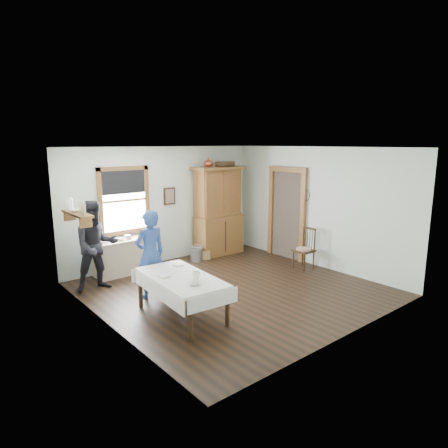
% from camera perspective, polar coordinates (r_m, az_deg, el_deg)
% --- Properties ---
extents(room, '(5.01, 5.01, 2.70)m').
position_cam_1_polar(room, '(7.46, 1.30, 0.46)').
color(room, black).
rests_on(room, ground).
extents(window, '(1.18, 0.07, 1.48)m').
position_cam_1_polar(window, '(8.93, -14.09, 3.80)').
color(window, white).
rests_on(window, room).
extents(doorway, '(0.09, 1.14, 2.22)m').
position_cam_1_polar(doorway, '(9.80, 8.95, 1.88)').
color(doorway, '#483D34').
rests_on(doorway, room).
extents(wall_shelf, '(0.24, 1.00, 0.44)m').
position_cam_1_polar(wall_shelf, '(7.58, -20.37, 1.61)').
color(wall_shelf, brown).
rests_on(wall_shelf, room).
extents(framed_picture, '(0.30, 0.04, 0.40)m').
position_cam_1_polar(framed_picture, '(9.49, -7.77, 3.96)').
color(framed_picture, '#342212').
rests_on(framed_picture, room).
extents(rug_beater, '(0.01, 0.27, 0.27)m').
position_cam_1_polar(rug_beater, '(9.36, 11.56, 4.79)').
color(rug_beater, black).
rests_on(rug_beater, room).
extents(work_counter, '(1.34, 0.52, 0.77)m').
position_cam_1_polar(work_counter, '(8.89, -13.94, -4.48)').
color(work_counter, tan).
rests_on(work_counter, room).
extents(china_hutch, '(1.31, 0.64, 2.21)m').
position_cam_1_polar(china_hutch, '(10.00, -0.79, 1.87)').
color(china_hutch, brown).
rests_on(china_hutch, room).
extents(dining_table, '(1.04, 1.78, 0.69)m').
position_cam_1_polar(dining_table, '(6.60, -6.10, -10.24)').
color(dining_table, silver).
rests_on(dining_table, room).
extents(spindle_chair, '(0.43, 0.43, 0.93)m').
position_cam_1_polar(spindle_chair, '(9.09, 11.34, -3.47)').
color(spindle_chair, '#342212').
rests_on(spindle_chair, room).
extents(pail, '(0.31, 0.31, 0.32)m').
position_cam_1_polar(pail, '(9.61, -3.97, -4.32)').
color(pail, '#999CA1').
rests_on(pail, room).
extents(wicker_basket, '(0.43, 0.36, 0.22)m').
position_cam_1_polar(wicker_basket, '(9.75, -3.27, -4.39)').
color(wicker_basket, '#A6764B').
rests_on(wicker_basket, room).
extents(woman_blue, '(0.55, 0.37, 1.49)m').
position_cam_1_polar(woman_blue, '(7.36, -10.48, -4.73)').
color(woman_blue, navy).
rests_on(woman_blue, room).
extents(figure_dark, '(0.85, 0.71, 1.60)m').
position_cam_1_polar(figure_dark, '(7.97, -17.77, -3.44)').
color(figure_dark, black).
rests_on(figure_dark, room).
extents(table_cup_a, '(0.17, 0.17, 0.11)m').
position_cam_1_polar(table_cup_a, '(6.36, -3.99, -7.26)').
color(table_cup_a, white).
rests_on(table_cup_a, dining_table).
extents(table_cup_b, '(0.12, 0.12, 0.09)m').
position_cam_1_polar(table_cup_b, '(6.10, -4.10, -8.16)').
color(table_cup_b, white).
rests_on(table_cup_b, dining_table).
extents(table_bowl, '(0.22, 0.22, 0.05)m').
position_cam_1_polar(table_bowl, '(6.09, -4.22, -8.42)').
color(table_bowl, white).
rests_on(table_bowl, dining_table).
extents(counter_book, '(0.24, 0.25, 0.02)m').
position_cam_1_polar(counter_book, '(8.53, -17.03, -2.60)').
color(counter_book, '#7F6555').
rests_on(counter_book, work_counter).
extents(counter_bowl, '(0.20, 0.20, 0.06)m').
position_cam_1_polar(counter_bowl, '(8.67, -14.64, -2.12)').
color(counter_bowl, white).
rests_on(counter_bowl, work_counter).
extents(shelf_bowl, '(0.22, 0.22, 0.05)m').
position_cam_1_polar(shelf_bowl, '(7.59, -20.41, 1.81)').
color(shelf_bowl, white).
rests_on(shelf_bowl, wall_shelf).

